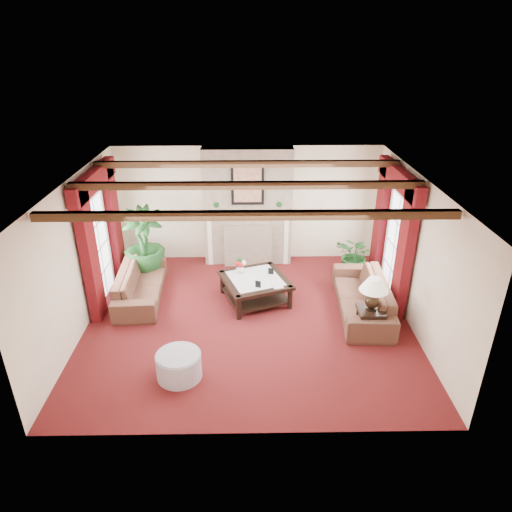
{
  "coord_description": "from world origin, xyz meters",
  "views": [
    {
      "loc": [
        0.02,
        -7.27,
        4.85
      ],
      "look_at": [
        0.15,
        0.4,
        1.15
      ],
      "focal_mm": 32.0,
      "sensor_mm": 36.0,
      "label": 1
    }
  ],
  "objects_px": {
    "sofa_left": "(140,279)",
    "sofa_right": "(363,291)",
    "side_table": "(369,322)",
    "ottoman": "(179,366)",
    "potted_palm": "(145,258)",
    "coffee_table": "(255,289)"
  },
  "relations": [
    {
      "from": "sofa_left",
      "to": "sofa_right",
      "type": "xyz_separation_m",
      "value": [
        4.4,
        -0.61,
        0.03
      ]
    },
    {
      "from": "side_table",
      "to": "sofa_left",
      "type": "bearing_deg",
      "value": 162.09
    },
    {
      "from": "sofa_left",
      "to": "potted_palm",
      "type": "height_order",
      "value": "potted_palm"
    },
    {
      "from": "potted_palm",
      "to": "sofa_left",
      "type": "bearing_deg",
      "value": -85.47
    },
    {
      "from": "sofa_right",
      "to": "coffee_table",
      "type": "bearing_deg",
      "value": -98.51
    },
    {
      "from": "side_table",
      "to": "sofa_right",
      "type": "bearing_deg",
      "value": 86.43
    },
    {
      "from": "sofa_left",
      "to": "potted_palm",
      "type": "bearing_deg",
      "value": 0.96
    },
    {
      "from": "sofa_left",
      "to": "potted_palm",
      "type": "relative_size",
      "value": 1.22
    },
    {
      "from": "sofa_right",
      "to": "side_table",
      "type": "distance_m",
      "value": 0.82
    },
    {
      "from": "side_table",
      "to": "ottoman",
      "type": "height_order",
      "value": "side_table"
    },
    {
      "from": "sofa_left",
      "to": "ottoman",
      "type": "relative_size",
      "value": 3.04
    },
    {
      "from": "side_table",
      "to": "coffee_table",
      "type": "bearing_deg",
      "value": 148.54
    },
    {
      "from": "sofa_left",
      "to": "coffee_table",
      "type": "height_order",
      "value": "sofa_left"
    },
    {
      "from": "coffee_table",
      "to": "sofa_right",
      "type": "bearing_deg",
      "value": -31.57
    },
    {
      "from": "sofa_right",
      "to": "ottoman",
      "type": "xyz_separation_m",
      "value": [
        -3.3,
        -1.86,
        -0.24
      ]
    },
    {
      "from": "sofa_right",
      "to": "side_table",
      "type": "xyz_separation_m",
      "value": [
        -0.05,
        -0.8,
        -0.18
      ]
    },
    {
      "from": "coffee_table",
      "to": "potted_palm",
      "type": "bearing_deg",
      "value": 135.71
    },
    {
      "from": "sofa_left",
      "to": "sofa_right",
      "type": "relative_size",
      "value": 0.93
    },
    {
      "from": "potted_palm",
      "to": "coffee_table",
      "type": "height_order",
      "value": "potted_palm"
    },
    {
      "from": "sofa_left",
      "to": "potted_palm",
      "type": "xyz_separation_m",
      "value": [
        -0.07,
        0.93,
        0.03
      ]
    },
    {
      "from": "sofa_right",
      "to": "coffee_table",
      "type": "distance_m",
      "value": 2.12
    },
    {
      "from": "side_table",
      "to": "ottoman",
      "type": "xyz_separation_m",
      "value": [
        -3.25,
        -1.06,
        -0.06
      ]
    }
  ]
}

